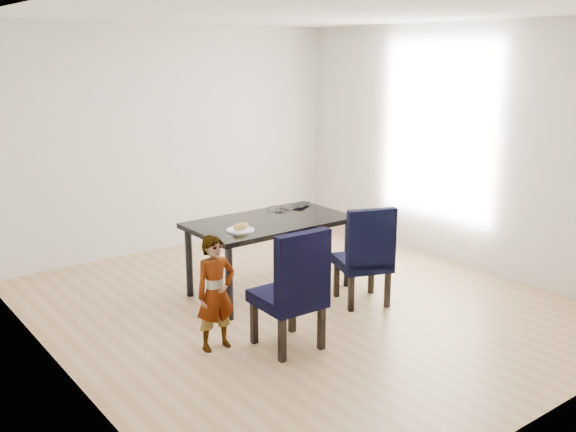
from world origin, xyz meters
TOP-DOWN VIEW (x-y plane):
  - floor at (0.00, 0.00)m, footprint 4.50×5.00m
  - ceiling at (0.00, 0.00)m, footprint 4.50×5.00m
  - wall_back at (0.00, 2.50)m, footprint 4.50×0.01m
  - wall_front at (0.00, -2.50)m, footprint 4.50×0.01m
  - wall_left at (-2.25, 0.00)m, footprint 0.01×5.00m
  - wall_right at (2.25, 0.00)m, footprint 0.01×5.00m
  - dining_table at (0.00, 0.50)m, footprint 1.60×0.90m
  - chair_left at (-0.63, -0.62)m, footprint 0.51×0.53m
  - chair_right at (0.53, -0.28)m, footprint 0.61×0.62m
  - child at (-1.11, -0.29)m, footprint 0.36×0.25m
  - plate at (-0.45, 0.34)m, footprint 0.31×0.31m
  - sandwich at (-0.46, 0.33)m, footprint 0.18×0.14m
  - laptop at (0.59, 0.80)m, footprint 0.34×0.30m
  - cable_tangle at (0.31, 0.69)m, footprint 0.17×0.17m

SIDE VIEW (x-z plane):
  - floor at x=0.00m, z-range -0.01..0.00m
  - dining_table at x=0.00m, z-range 0.00..0.75m
  - child at x=-1.11m, z-range 0.00..0.96m
  - chair_right at x=0.53m, z-range 0.00..0.98m
  - chair_left at x=-0.63m, z-range 0.00..1.03m
  - cable_tangle at x=0.31m, z-range 0.75..0.76m
  - plate at x=-0.45m, z-range 0.75..0.76m
  - laptop at x=0.59m, z-range 0.75..0.77m
  - sandwich at x=-0.46m, z-range 0.76..0.83m
  - wall_back at x=0.00m, z-range 0.00..2.70m
  - wall_front at x=0.00m, z-range 0.00..2.70m
  - wall_left at x=-2.25m, z-range 0.00..2.70m
  - wall_right at x=2.25m, z-range 0.00..2.70m
  - ceiling at x=0.00m, z-range 2.70..2.71m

